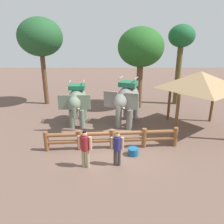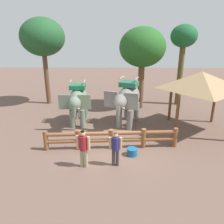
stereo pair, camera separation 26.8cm
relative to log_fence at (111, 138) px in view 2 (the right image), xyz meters
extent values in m
plane|color=brown|center=(0.00, -0.09, -0.60)|extent=(60.00, 60.00, 0.00)
cylinder|color=brown|center=(-3.35, -0.24, -0.08)|extent=(0.24, 0.24, 1.05)
cylinder|color=brown|center=(-1.67, -0.12, -0.08)|extent=(0.24, 0.24, 1.05)
cylinder|color=brown|center=(0.00, 0.00, -0.08)|extent=(0.24, 0.24, 1.05)
cylinder|color=brown|center=(1.67, 0.12, -0.08)|extent=(0.24, 0.24, 1.05)
cylinder|color=brown|center=(3.35, 0.24, -0.08)|extent=(0.24, 0.24, 1.05)
cylinder|color=brown|center=(0.00, 0.00, -0.15)|extent=(6.70, 0.68, 0.20)
cylinder|color=brown|center=(0.00, 0.00, 0.25)|extent=(6.70, 0.68, 0.20)
cylinder|color=slate|center=(-1.90, 2.74, -0.02)|extent=(0.35, 0.35, 1.16)
cylinder|color=slate|center=(-2.54, 2.73, -0.02)|extent=(0.35, 0.35, 1.16)
cylinder|color=slate|center=(-1.93, 4.31, -0.02)|extent=(0.35, 0.35, 1.16)
cylinder|color=slate|center=(-2.57, 4.30, -0.02)|extent=(0.35, 0.35, 1.16)
ellipsoid|color=slate|center=(-2.24, 3.52, 1.06)|extent=(1.21, 2.63, 1.35)
ellipsoid|color=slate|center=(-2.21, 1.98, 1.23)|extent=(0.76, 0.89, 0.83)
cube|color=slate|center=(-1.64, 2.10, 1.28)|extent=(0.78, 0.13, 0.87)
cube|color=slate|center=(-2.77, 2.07, 1.28)|extent=(0.78, 0.13, 0.87)
cone|color=slate|center=(-2.20, 1.67, 0.57)|extent=(0.31, 0.31, 1.06)
cone|color=beige|center=(-2.05, 1.76, 0.99)|extent=(0.35, 0.10, 0.15)
cone|color=beige|center=(-2.35, 1.76, 0.99)|extent=(0.35, 0.10, 0.15)
cube|color=#1D6E45|center=(-2.24, 3.52, 1.88)|extent=(1.00, 0.89, 0.27)
cylinder|color=#A59E8C|center=(-1.79, 3.53, 2.22)|extent=(0.08, 0.78, 0.07)
cylinder|color=#A59E8C|center=(-2.68, 3.51, 2.22)|extent=(0.08, 0.78, 0.07)
cylinder|color=slate|center=(1.08, 2.46, 0.03)|extent=(0.38, 0.38, 1.26)
cylinder|color=slate|center=(0.42, 2.70, 0.03)|extent=(0.38, 0.38, 1.26)
cylinder|color=slate|center=(1.66, 4.06, 0.03)|extent=(0.38, 0.38, 1.26)
cylinder|color=slate|center=(1.01, 4.30, 0.03)|extent=(0.38, 0.38, 1.26)
ellipsoid|color=slate|center=(1.04, 3.38, 1.21)|extent=(2.16, 3.10, 1.47)
ellipsoid|color=slate|center=(0.47, 1.80, 1.39)|extent=(1.08, 1.17, 0.90)
cube|color=slate|center=(1.08, 1.70, 1.45)|extent=(0.83, 0.41, 0.95)
cube|color=slate|center=(-0.07, 2.12, 1.45)|extent=(0.83, 0.41, 0.95)
cone|color=slate|center=(0.35, 1.49, 0.67)|extent=(0.34, 0.34, 1.16)
cone|color=beige|center=(0.54, 1.52, 1.13)|extent=(0.39, 0.23, 0.16)
cone|color=beige|center=(0.23, 1.64, 1.13)|extent=(0.39, 0.23, 0.16)
cube|color=#266C4F|center=(1.04, 3.38, 2.09)|extent=(1.33, 1.26, 0.29)
cylinder|color=#A59E8C|center=(1.50, 3.21, 2.47)|extent=(0.36, 0.83, 0.07)
cylinder|color=#A59E8C|center=(0.59, 3.55, 2.47)|extent=(0.36, 0.83, 0.07)
cylinder|color=#393335|center=(0.30, -1.60, -0.21)|extent=(0.15, 0.15, 0.79)
cylinder|color=#393335|center=(0.12, -1.59, -0.21)|extent=(0.15, 0.15, 0.79)
cylinder|color=navy|center=(0.21, -1.59, 0.49)|extent=(0.34, 0.34, 0.61)
cylinder|color=tan|center=(0.44, -1.60, 0.51)|extent=(0.13, 0.13, 0.58)
cylinder|color=tan|center=(-0.02, -1.58, 0.51)|extent=(0.13, 0.13, 0.58)
sphere|color=tan|center=(0.21, -1.59, 0.90)|extent=(0.22, 0.22, 0.22)
sphere|color=#593819|center=(0.21, -1.59, 0.96)|extent=(0.17, 0.17, 0.17)
cylinder|color=#9B936D|center=(-1.10, -1.73, -0.18)|extent=(0.16, 0.16, 0.85)
cylinder|color=#9B936D|center=(-1.29, -1.70, -0.18)|extent=(0.16, 0.16, 0.85)
cylinder|color=maroon|center=(-1.20, -1.72, 0.58)|extent=(0.41, 0.41, 0.65)
cylinder|color=tan|center=(-0.96, -1.76, 0.59)|extent=(0.14, 0.14, 0.62)
cylinder|color=tan|center=(-1.44, -1.67, 0.59)|extent=(0.14, 0.14, 0.62)
sphere|color=tan|center=(-1.20, -1.72, 1.02)|extent=(0.24, 0.24, 0.24)
sphere|color=black|center=(-1.20, -1.72, 1.09)|extent=(0.18, 0.18, 0.18)
cylinder|color=brown|center=(6.76, 3.78, 0.70)|extent=(0.18, 0.18, 2.60)
cylinder|color=brown|center=(3.93, 4.07, 0.70)|extent=(0.18, 0.18, 2.60)
cylinder|color=brown|center=(3.63, 1.24, 0.70)|extent=(0.18, 0.18, 2.60)
pyramid|color=#A18158|center=(5.20, 2.51, 2.51)|extent=(4.22, 4.22, 1.03)
cylinder|color=brown|center=(2.20, 6.90, 1.29)|extent=(0.47, 0.47, 3.80)
ellipsoid|color=#245B20|center=(2.20, 6.90, 4.15)|extent=(3.48, 3.48, 2.96)
cylinder|color=brown|center=(-5.60, 7.95, 1.65)|extent=(0.38, 0.38, 4.51)
ellipsoid|color=#215229|center=(-5.60, 7.95, 4.87)|extent=(3.50, 3.50, 2.98)
cylinder|color=brown|center=(5.50, 7.88, 1.89)|extent=(0.44, 0.44, 4.98)
ellipsoid|color=#1A562C|center=(5.50, 7.88, 4.95)|extent=(2.06, 2.06, 1.75)
cylinder|color=#19598C|center=(1.03, -0.69, -0.42)|extent=(0.51, 0.51, 0.36)
camera|label=1|loc=(-0.07, -10.18, 5.00)|focal=34.99mm
camera|label=2|loc=(0.20, -10.17, 5.00)|focal=34.99mm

